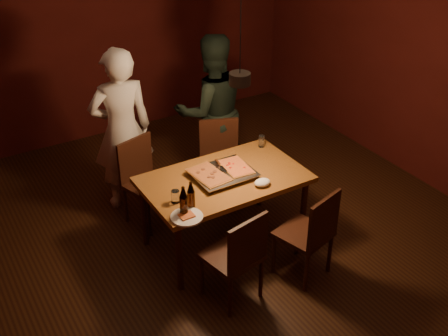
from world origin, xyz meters
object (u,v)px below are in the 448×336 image
beer_bottle_b (191,195)px  chair_near_right (312,228)px  plate_slice (187,217)px  chair_near_left (239,251)px  pizza_tray (223,174)px  diner_white (122,130)px  chair_far_right (220,154)px  pendant_lamp (240,78)px  dining_table (224,184)px  diner_dark (212,111)px  beer_bottle_a (184,201)px  chair_far_left (143,173)px

beer_bottle_b → chair_near_right: bearing=-31.6°
beer_bottle_b → plate_slice: beer_bottle_b is taller
chair_near_left → pizza_tray: chair_near_left is taller
chair_near_left → diner_white: bearing=85.5°
chair_far_right → pendant_lamp: size_ratio=0.50×
dining_table → beer_bottle_b: (-0.49, -0.27, 0.20)m
diner_dark → plate_slice: bearing=64.5°
chair_far_right → diner_dark: size_ratio=0.32×
chair_far_right → pendant_lamp: bearing=91.0°
chair_near_right → beer_bottle_b: bearing=132.5°
beer_bottle_a → chair_near_right: bearing=-26.2°
beer_bottle_b → diner_white: 1.42m
pizza_tray → plate_slice: bearing=-142.8°
chair_far_right → chair_near_left: (-0.71, -1.48, 0.00)m
chair_far_right → diner_white: bearing=-2.9°
plate_slice → diner_dark: size_ratio=0.16×
chair_far_right → beer_bottle_a: bearing=68.8°
chair_far_left → plate_slice: chair_far_left is taller
chair_far_left → diner_white: diner_white is taller
chair_far_right → plate_slice: 1.50m
dining_table → chair_near_left: (-0.31, -0.75, -0.14)m
chair_far_left → chair_far_right: 0.88m
pendant_lamp → beer_bottle_b: bearing=-166.5°
chair_far_left → diner_white: (-0.04, 0.37, 0.34)m
plate_slice → pendant_lamp: (0.66, 0.25, 1.00)m
beer_bottle_b → chair_near_left: bearing=-70.4°
dining_table → chair_near_left: bearing=-112.6°
chair_near_left → diner_dark: diner_dark is taller
chair_far_right → beer_bottle_b: 1.37m
plate_slice → pendant_lamp: bearing=20.6°
chair_near_right → beer_bottle_b: beer_bottle_b is taller
chair_near_right → chair_near_left: bearing=159.0°
dining_table → chair_near_right: (0.40, -0.82, -0.14)m
plate_slice → diner_dark: 1.85m
chair_far_right → chair_near_left: size_ratio=1.11×
chair_near_left → chair_near_right: 0.72m
pizza_tray → pendant_lamp: size_ratio=0.50×
dining_table → beer_bottle_b: beer_bottle_b is taller
chair_near_left → chair_far_left: bearing=85.4°
chair_near_right → diner_dark: (0.10, 1.92, 0.33)m
chair_near_left → dining_table: bearing=56.5°
diner_dark → chair_far_right: bearing=84.3°
chair_near_left → beer_bottle_b: size_ratio=1.99×
dining_table → pizza_tray: bearing=94.8°
dining_table → diner_white: (-0.53, 1.15, 0.20)m
dining_table → chair_far_right: (0.39, 0.73, -0.14)m
chair_near_left → pizza_tray: (0.31, 0.77, 0.24)m
pizza_tray → pendant_lamp: 1.00m
dining_table → beer_bottle_b: 0.59m
chair_near_left → plate_slice: size_ratio=1.80×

